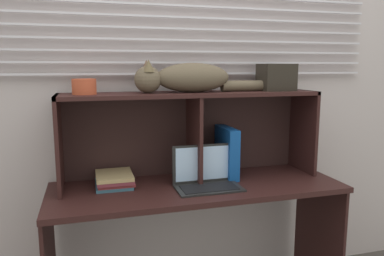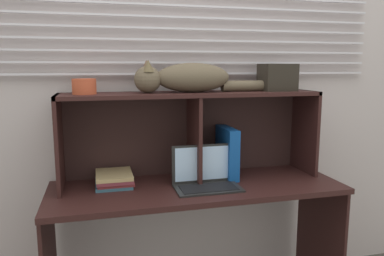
# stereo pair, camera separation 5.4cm
# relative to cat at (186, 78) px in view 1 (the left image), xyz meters

# --- Properties ---
(back_panel_with_blinds) EXTENTS (4.40, 0.08, 2.50)m
(back_panel_with_blinds) POSITION_rel_cat_xyz_m (0.03, 0.20, -0.11)
(back_panel_with_blinds) COLOR beige
(back_panel_with_blinds) RESTS_ON ground
(desk) EXTENTS (1.63, 0.56, 0.78)m
(desk) POSITION_rel_cat_xyz_m (0.03, -0.12, -0.74)
(desk) COLOR black
(desk) RESTS_ON ground
(hutch_shelf_unit) EXTENTS (1.49, 0.31, 0.51)m
(hutch_shelf_unit) POSITION_rel_cat_xyz_m (0.03, 0.04, -0.24)
(hutch_shelf_unit) COLOR black
(hutch_shelf_unit) RESTS_ON desk
(cat) EXTENTS (0.76, 0.18, 0.18)m
(cat) POSITION_rel_cat_xyz_m (0.00, 0.00, 0.00)
(cat) COLOR brown
(cat) RESTS_ON hutch_shelf_unit
(laptop) EXTENTS (0.36, 0.21, 0.23)m
(laptop) POSITION_rel_cat_xyz_m (0.07, -0.16, -0.54)
(laptop) COLOR black
(laptop) RESTS_ON desk
(binder_upright) EXTENTS (0.06, 0.26, 0.30)m
(binder_upright) POSITION_rel_cat_xyz_m (0.25, 0.00, -0.44)
(binder_upright) COLOR #114796
(binder_upright) RESTS_ON desk
(book_stack) EXTENTS (0.21, 0.25, 0.07)m
(book_stack) POSITION_rel_cat_xyz_m (-0.42, -0.00, -0.56)
(book_stack) COLOR #315A71
(book_stack) RESTS_ON desk
(small_basket) EXTENTS (0.13, 0.13, 0.08)m
(small_basket) POSITION_rel_cat_xyz_m (-0.56, 0.00, -0.04)
(small_basket) COLOR #B84A2D
(small_basket) RESTS_ON hutch_shelf_unit
(storage_box) EXTENTS (0.20, 0.16, 0.16)m
(storage_box) POSITION_rel_cat_xyz_m (0.56, 0.00, -0.00)
(storage_box) COLOR black
(storage_box) RESTS_ON hutch_shelf_unit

